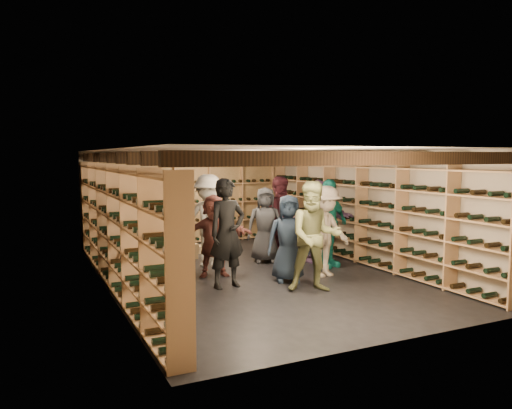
{
  "coord_description": "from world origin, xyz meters",
  "views": [
    {
      "loc": [
        -4.02,
        -8.66,
        2.29
      ],
      "look_at": [
        0.16,
        0.2,
        1.33
      ],
      "focal_mm": 35.0,
      "sensor_mm": 36.0,
      "label": 1
    }
  ],
  "objects": [
    {
      "name": "ground",
      "position": [
        0.0,
        0.0,
        0.0
      ],
      "size": [
        8.0,
        8.0,
        0.0
      ],
      "primitive_type": "plane",
      "color": "black",
      "rests_on": "ground"
    },
    {
      "name": "walls",
      "position": [
        0.0,
        0.0,
        1.2
      ],
      "size": [
        5.52,
        8.02,
        2.4
      ],
      "color": "tan",
      "rests_on": "ground"
    },
    {
      "name": "ceiling",
      "position": [
        0.0,
        0.0,
        2.4
      ],
      "size": [
        5.5,
        8.0,
        0.01
      ],
      "primitive_type": "cube",
      "color": "beige",
      "rests_on": "walls"
    },
    {
      "name": "ceiling_joists",
      "position": [
        0.0,
        0.0,
        2.26
      ],
      "size": [
        5.4,
        7.12,
        0.18
      ],
      "color": "black",
      "rests_on": "ground"
    },
    {
      "name": "wine_rack_left",
      "position": [
        -2.57,
        0.0,
        1.08
      ],
      "size": [
        0.32,
        7.5,
        2.15
      ],
      "color": "tan",
      "rests_on": "ground"
    },
    {
      "name": "wine_rack_right",
      "position": [
        2.57,
        0.0,
        1.08
      ],
      "size": [
        0.32,
        7.5,
        2.15
      ],
      "color": "tan",
      "rests_on": "ground"
    },
    {
      "name": "wine_rack_back",
      "position": [
        0.0,
        3.83,
        1.07
      ],
      "size": [
        4.7,
        0.3,
        2.15
      ],
      "color": "tan",
      "rests_on": "ground"
    },
    {
      "name": "crate_stack_left",
      "position": [
        -1.09,
        1.3,
        0.34
      ],
      "size": [
        0.59,
        0.51,
        0.68
      ],
      "rotation": [
        0.0,
        0.0,
        0.44
      ],
      "color": "tan",
      "rests_on": "ground"
    },
    {
      "name": "crate_stack_right",
      "position": [
        -0.78,
        1.88,
        0.17
      ],
      "size": [
        0.57,
        0.45,
        0.34
      ],
      "rotation": [
        0.0,
        0.0,
        0.26
      ],
      "color": "tan",
      "rests_on": "ground"
    },
    {
      "name": "crate_loose",
      "position": [
        -0.25,
        2.48,
        0.09
      ],
      "size": [
        0.5,
        0.33,
        0.17
      ],
      "primitive_type": "cube",
      "rotation": [
        0.0,
        0.0,
        -0.01
      ],
      "color": "tan",
      "rests_on": "ground"
    },
    {
      "name": "person_0",
      "position": [
        -2.18,
        0.07,
        0.81
      ],
      "size": [
        0.87,
        0.66,
        1.61
      ],
      "primitive_type": "imported",
      "rotation": [
        0.0,
        0.0,
        0.2
      ],
      "color": "black",
      "rests_on": "ground"
    },
    {
      "name": "person_1",
      "position": [
        -0.82,
        -0.71,
        0.95
      ],
      "size": [
        0.76,
        0.56,
        1.91
      ],
      "primitive_type": "imported",
      "rotation": [
        0.0,
        0.0,
        0.15
      ],
      "color": "black",
      "rests_on": "ground"
    },
    {
      "name": "person_2",
      "position": [
        0.42,
        -1.58,
        0.94
      ],
      "size": [
        1.11,
        1.01,
        1.87
      ],
      "primitive_type": "imported",
      "rotation": [
        0.0,
        0.0,
        -0.39
      ],
      "color": "brown",
      "rests_on": "ground"
    },
    {
      "name": "person_3",
      "position": [
        1.17,
        -0.74,
        0.86
      ],
      "size": [
        1.2,
        0.79,
        1.73
      ],
      "primitive_type": "imported",
      "rotation": [
        0.0,
        0.0,
        0.14
      ],
      "color": "#BFAC94",
      "rests_on": "ground"
    },
    {
      "name": "person_4",
      "position": [
        1.65,
        -0.1,
        0.91
      ],
      "size": [
        1.14,
        0.67,
        1.82
      ],
      "primitive_type": "imported",
      "rotation": [
        0.0,
        0.0,
        0.23
      ],
      "color": "#188474",
      "rests_on": "ground"
    },
    {
      "name": "person_5",
      "position": [
        -0.74,
        0.18,
        0.78
      ],
      "size": [
        1.52,
        0.85,
        1.56
      ],
      "primitive_type": "imported",
      "rotation": [
        0.0,
        0.0,
        -0.28
      ],
      "color": "brown",
      "rests_on": "ground"
    },
    {
      "name": "person_6",
      "position": [
        0.34,
        -0.8,
        0.79
      ],
      "size": [
        0.91,
        0.77,
        1.59
      ],
      "primitive_type": "imported",
      "rotation": [
        0.0,
        0.0,
        -0.4
      ],
      "color": "#1E2C40",
      "rests_on": "ground"
    },
    {
      "name": "person_8",
      "position": [
        1.21,
        1.08,
        0.92
      ],
      "size": [
        1.06,
        0.93,
        1.84
      ],
      "primitive_type": "imported",
      "rotation": [
        0.0,
        0.0,
        0.3
      ],
      "color": "#42171E",
      "rests_on": "ground"
    },
    {
      "name": "person_9",
      "position": [
        -0.53,
        1.06,
        0.95
      ],
      "size": [
        1.42,
        1.16,
        1.91
      ],
      "primitive_type": "imported",
      "rotation": [
        0.0,
        0.0,
        -0.43
      ],
      "color": "#A4A095",
      "rests_on": "ground"
    },
    {
      "name": "person_11",
      "position": [
        1.81,
        0.46,
        0.89
      ],
      "size": [
        1.72,
        0.76,
        1.79
      ],
      "primitive_type": "imported",
      "rotation": [
        0.0,
        0.0,
        0.15
      ],
      "color": "slate",
      "rests_on": "ground"
    },
    {
      "name": "person_12",
      "position": [
        0.7,
        0.88,
        0.81
      ],
      "size": [
        0.92,
        0.75,
        1.62
      ],
      "primitive_type": "imported",
      "rotation": [
        0.0,
        0.0,
        -0.34
      ],
      "color": "#303235",
      "rests_on": "ground"
    }
  ]
}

